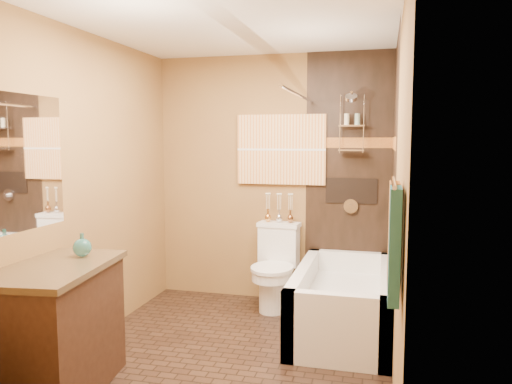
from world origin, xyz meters
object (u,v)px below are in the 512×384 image
(sunset_painting, at_px, (281,150))
(bathtub, at_px, (344,307))
(toilet, at_px, (275,266))
(vanity, at_px, (55,330))

(sunset_painting, height_order, bathtub, sunset_painting)
(toilet, distance_m, vanity, 2.23)
(bathtub, xyz_separation_m, vanity, (-1.72, -1.53, 0.21))
(sunset_painting, xyz_separation_m, toilet, (0.00, -0.27, -1.13))
(bathtub, bearing_deg, vanity, -138.46)
(sunset_painting, bearing_deg, toilet, -90.00)
(bathtub, distance_m, vanity, 2.31)
(toilet, bearing_deg, bathtub, -28.05)
(bathtub, relative_size, vanity, 1.46)
(vanity, bearing_deg, toilet, 55.91)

